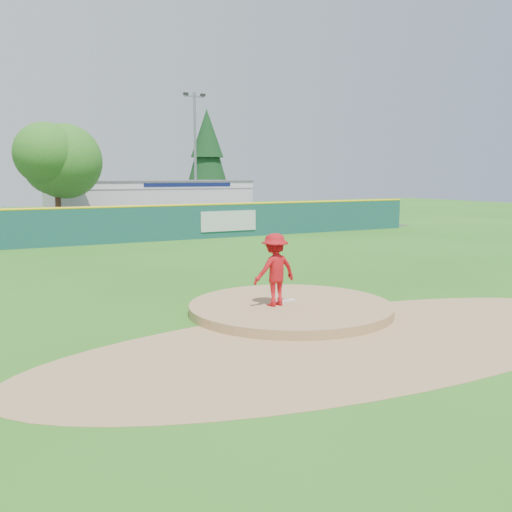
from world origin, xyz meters
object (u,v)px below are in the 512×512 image
pitcher (275,270)px  pool_building_grp (147,201)px  conifer_tree (207,155)px  light_pole_right (195,151)px  deciduous_tree (56,162)px  van (114,222)px

pitcher → pool_building_grp: (6.50, 31.99, 0.45)m
conifer_tree → pitcher: bearing=-110.6°
pitcher → conifer_tree: bearing=-116.8°
pitcher → light_pole_right: 30.81m
deciduous_tree → conifer_tree: 18.63m
van → pitcher: bearing=163.9°
light_pole_right → deciduous_tree: bearing=-160.0°
pitcher → deciduous_tree: bearing=-92.8°
pitcher → deciduous_tree: deciduous_tree is taller
pitcher → light_pole_right: size_ratio=0.19×
van → light_pole_right: light_pole_right is taller
pitcher → conifer_tree: size_ratio=0.20×
pool_building_grp → light_pole_right: size_ratio=1.52×
conifer_tree → light_pole_right: bearing=-119.7°
van → deciduous_tree: deciduous_tree is taller
van → light_pole_right: 9.95m
deciduous_tree → light_pole_right: bearing=20.0°
pool_building_grp → light_pole_right: light_pole_right is taller
pool_building_grp → pitcher: bearing=-101.5°
pool_building_grp → light_pole_right: bearing=-44.9°
pool_building_grp → deciduous_tree: (-8.00, -6.99, 2.89)m
deciduous_tree → light_pole_right: (11.00, 4.00, 0.99)m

